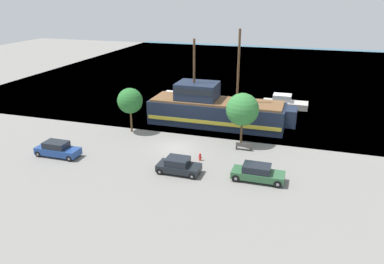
% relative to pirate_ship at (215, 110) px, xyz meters
% --- Properties ---
extents(ground_plane, '(160.00, 160.00, 0.00)m').
position_rel_pirate_ship_xyz_m(ground_plane, '(-2.16, -8.53, -1.96)').
color(ground_plane, gray).
extents(water_surface, '(80.00, 80.00, 0.00)m').
position_rel_pirate_ship_xyz_m(water_surface, '(-2.16, 35.47, -1.96)').
color(water_surface, '#38667F').
rests_on(water_surface, ground).
extents(pirate_ship, '(18.14, 4.96, 11.87)m').
position_rel_pirate_ship_xyz_m(pirate_ship, '(0.00, 0.00, 0.00)').
color(pirate_ship, '#192338').
rests_on(pirate_ship, water_surface).
extents(moored_boat_dockside, '(6.40, 2.45, 1.90)m').
position_rel_pirate_ship_xyz_m(moored_boat_dockside, '(7.79, 10.22, -1.26)').
color(moored_boat_dockside, '#B7B2A8').
rests_on(moored_boat_dockside, water_surface).
extents(moored_boat_outer, '(7.48, 2.45, 1.61)m').
position_rel_pirate_ship_xyz_m(moored_boat_outer, '(-7.85, 7.76, -1.37)').
color(moored_boat_outer, maroon).
rests_on(moored_boat_outer, water_surface).
extents(parked_car_curb_front, '(3.98, 1.98, 1.50)m').
position_rel_pirate_ship_xyz_m(parked_car_curb_front, '(0.08, -14.13, -1.23)').
color(parked_car_curb_front, black).
rests_on(parked_car_curb_front, ground_plane).
extents(parked_car_curb_mid, '(4.63, 1.89, 1.53)m').
position_rel_pirate_ship_xyz_m(parked_car_curb_mid, '(7.30, -13.48, -1.20)').
color(parked_car_curb_mid, '#2D5B38').
rests_on(parked_car_curb_mid, ground_plane).
extents(parked_car_curb_rear, '(4.57, 1.78, 1.57)m').
position_rel_pirate_ship_xyz_m(parked_car_curb_rear, '(-12.94, -14.28, -1.20)').
color(parked_car_curb_rear, navy).
rests_on(parked_car_curb_rear, ground_plane).
extents(fire_hydrant, '(0.42, 0.25, 0.76)m').
position_rel_pirate_ship_xyz_m(fire_hydrant, '(1.23, -10.92, -1.55)').
color(fire_hydrant, red).
rests_on(fire_hydrant, ground_plane).
extents(bench_promenade_east, '(1.64, 0.45, 0.85)m').
position_rel_pirate_ship_xyz_m(bench_promenade_east, '(4.92, -7.05, -1.52)').
color(bench_promenade_east, '#4C4742').
rests_on(bench_promenade_east, ground_plane).
extents(tree_row_east, '(2.99, 2.99, 5.33)m').
position_rel_pirate_ship_xyz_m(tree_row_east, '(-8.92, -5.48, 1.87)').
color(tree_row_east, brown).
rests_on(tree_row_east, ground_plane).
extents(tree_row_mideast, '(3.55, 3.55, 5.74)m').
position_rel_pirate_ship_xyz_m(tree_row_mideast, '(4.32, -5.36, 2.00)').
color(tree_row_mideast, brown).
rests_on(tree_row_mideast, ground_plane).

